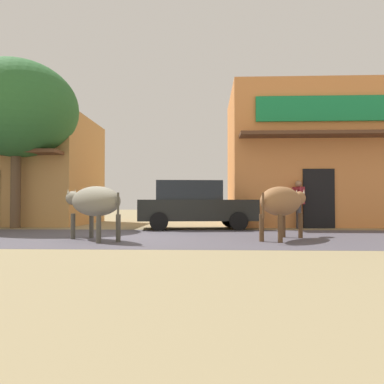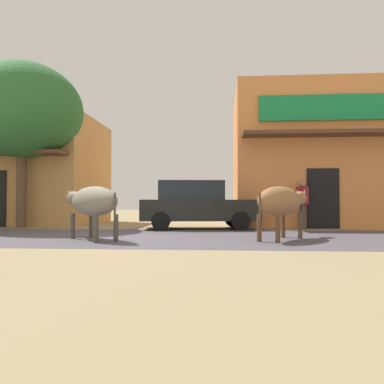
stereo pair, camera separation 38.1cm
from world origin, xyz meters
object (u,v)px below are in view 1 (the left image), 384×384
Objects in this scene: roadside_tree at (17,109)px; cow_near_brown at (94,202)px; cow_far_dark at (283,202)px; pedestrian_by_shop at (299,200)px; parked_hatchback_car at (194,204)px.

roadside_tree is 2.67× the size of cow_near_brown.
cow_near_brown is at bearing -46.32° from roadside_tree.
cow_far_dark is 4.30m from pedestrian_by_shop.
parked_hatchback_car is at bearing -0.56° from roadside_tree.
cow_near_brown is 4.59m from cow_far_dark.
roadside_tree is 1.44× the size of parked_hatchback_car.
pedestrian_by_shop is at bearing 36.97° from cow_near_brown.
pedestrian_by_shop is at bearing 3.81° from parked_hatchback_car.
roadside_tree is 10.49m from pedestrian_by_shop.
pedestrian_by_shop reaches higher than cow_far_dark.
pedestrian_by_shop is (1.33, 4.09, 0.06)m from cow_far_dark.
cow_near_brown is at bearing -175.54° from cow_far_dark.
cow_far_dark is (2.31, -3.85, 0.08)m from parked_hatchback_car.
parked_hatchback_car is at bearing 61.63° from cow_near_brown.
cow_far_dark is (4.57, 0.36, 0.00)m from cow_near_brown.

